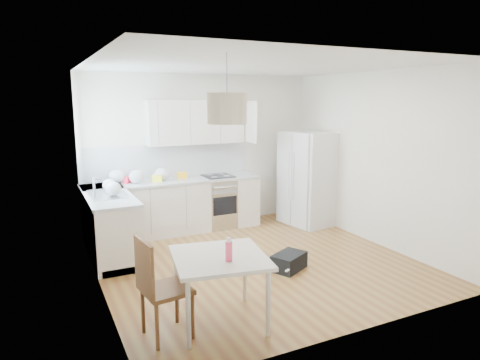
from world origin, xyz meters
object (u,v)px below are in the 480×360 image
Objects in this scene: dining_chair at (167,287)px; gym_bag at (289,262)px; dining_table at (219,263)px; refrigerator at (309,179)px.

gym_bag is (1.94, 0.89, -0.39)m from dining_chair.
dining_table reaches higher than gym_bag.
dining_table is 0.57m from dining_chair.
refrigerator is 3.53× the size of gym_bag.
dining_table is at bearing -146.21° from refrigerator.
dining_table is 1.72m from gym_bag.
refrigerator is 1.69× the size of dining_chair.
dining_chair is at bearing -151.04° from refrigerator.
dining_table is 1.05× the size of dining_chair.
dining_chair is 2.17m from gym_bag.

